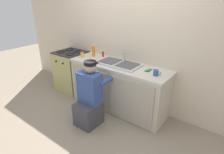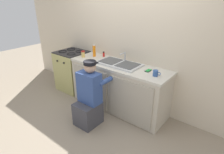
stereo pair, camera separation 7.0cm
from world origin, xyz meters
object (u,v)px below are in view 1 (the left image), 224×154
at_px(cell_phone, 148,70).
at_px(plumber_person, 89,99).
at_px(sink_double_basin, 119,63).
at_px(condiment_jar, 82,54).
at_px(soap_bottle_orange, 93,51).
at_px(stove_range, 72,71).
at_px(coffee_mug, 156,73).
at_px(spice_bottle_red, 103,54).

bearing_deg(cell_phone, plumber_person, -131.28).
xyz_separation_m(sink_double_basin, condiment_jar, (-0.82, -0.10, 0.05)).
bearing_deg(plumber_person, sink_double_basin, 82.49).
bearing_deg(cell_phone, condiment_jar, -173.99).
relative_size(soap_bottle_orange, cell_phone, 1.79).
bearing_deg(stove_range, sink_double_basin, 0.10).
distance_m(plumber_person, cell_phone, 1.09).
height_order(sink_double_basin, coffee_mug, sink_double_basin).
relative_size(plumber_person, cell_phone, 7.89).
bearing_deg(cell_phone, soap_bottle_orange, 178.59).
distance_m(stove_range, soap_bottle_orange, 0.83).
bearing_deg(cell_phone, spice_bottle_red, 172.99).
xyz_separation_m(plumber_person, condiment_jar, (-0.73, 0.60, 0.49)).
relative_size(plumber_person, condiment_jar, 8.63).
bearing_deg(coffee_mug, plumber_person, -143.45).
bearing_deg(coffee_mug, spice_bottle_red, 168.64).
bearing_deg(condiment_jar, spice_bottle_red, 42.73).
bearing_deg(spice_bottle_red, condiment_jar, -137.27).
xyz_separation_m(stove_range, soap_bottle_orange, (0.62, 0.08, 0.55)).
distance_m(soap_bottle_orange, spice_bottle_red, 0.20).
bearing_deg(condiment_jar, soap_bottle_orange, 51.67).
relative_size(condiment_jar, cell_phone, 0.91).
height_order(soap_bottle_orange, condiment_jar, soap_bottle_orange).
relative_size(spice_bottle_red, condiment_jar, 0.82).
relative_size(plumber_person, soap_bottle_orange, 4.42).
distance_m(spice_bottle_red, condiment_jar, 0.41).
relative_size(soap_bottle_orange, spice_bottle_red, 2.38).
distance_m(coffee_mug, condiment_jar, 1.58).
bearing_deg(coffee_mug, sink_double_basin, 174.47).
height_order(coffee_mug, cell_phone, coffee_mug).
bearing_deg(plumber_person, soap_bottle_orange, 127.15).
bearing_deg(cell_phone, stove_range, -178.42).
distance_m(sink_double_basin, stove_range, 1.38).
height_order(stove_range, cell_phone, stove_range).
distance_m(condiment_jar, cell_phone, 1.40).
xyz_separation_m(sink_double_basin, soap_bottle_orange, (-0.68, 0.08, 0.09)).
distance_m(soap_bottle_orange, coffee_mug, 1.45).
relative_size(plumber_person, spice_bottle_red, 10.52).
bearing_deg(spice_bottle_red, soap_bottle_orange, -147.76).
distance_m(soap_bottle_orange, cell_phone, 1.25).
bearing_deg(soap_bottle_orange, cell_phone, -1.41).
relative_size(sink_double_basin, coffee_mug, 6.35).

